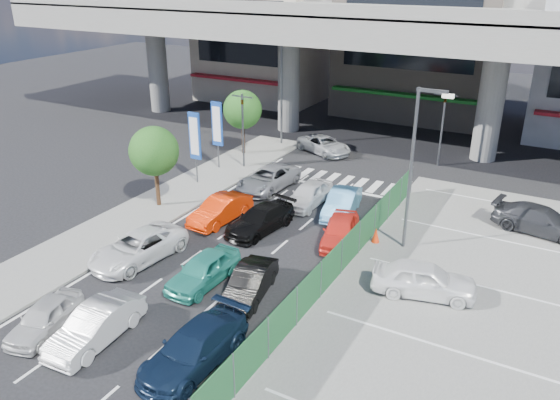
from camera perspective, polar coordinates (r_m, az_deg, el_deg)
The scene contains 31 objects.
ground at distance 25.91m, azimuth -6.38°, elevation -6.87°, with size 120.00×120.00×0.00m, color black.
parking_lot at distance 24.02m, azimuth 19.16°, elevation -10.73°, with size 12.00×28.00×0.06m, color slate.
sidewalk_left at distance 32.63m, azimuth -12.51°, elevation -0.57°, with size 4.00×30.00×0.12m, color slate.
fence_run at distance 23.96m, azimuth 5.48°, elevation -7.03°, with size 0.16×22.00×1.80m, color #1C5229, non-canonical shape.
expressway at distance 42.46m, azimuth 11.00°, elevation 17.24°, with size 64.00×14.00×10.75m.
building_west at distance 58.35m, azimuth -1.53°, elevation 16.94°, with size 12.00×10.90×13.00m.
building_center at distance 53.06m, azimuth 14.84°, elevation 16.66°, with size 14.00×10.90×15.00m.
traffic_light_left at distance 36.96m, azimuth -3.95°, elevation 9.12°, with size 1.60×1.24×5.20m.
traffic_light_right at distance 38.98m, azimuth 16.77°, elevation 8.94°, with size 1.60×1.24×5.20m.
street_lamp_right at distance 26.19m, azimuth 14.01°, elevation 4.37°, with size 1.65×0.22×8.00m.
street_lamp_left at distance 41.88m, azimuth 0.37°, elevation 12.03°, with size 1.65×0.22×8.00m.
signboard_near at distance 34.60m, azimuth -8.90°, elevation 6.40°, with size 0.80×0.14×4.70m.
signboard_far at distance 37.14m, azimuth -6.59°, elevation 7.70°, with size 0.80×0.14×4.70m.
tree_near at distance 31.46m, azimuth -13.03°, elevation 4.98°, with size 2.80×2.80×4.80m.
tree_far at distance 39.97m, azimuth -3.94°, elevation 9.40°, with size 2.80×2.80×4.80m.
van_white_back_left at distance 23.10m, azimuth -23.37°, elevation -11.20°, with size 1.43×3.57×1.22m, color silver.
hatch_white_back_mid at distance 21.83m, azimuth -18.69°, elevation -12.32°, with size 1.46×4.19×1.38m, color silver.
minivan_navy_back at distance 19.93m, azimuth -8.95°, elevation -15.02°, with size 1.93×4.76×1.38m, color #0F1C33.
sedan_white_mid_left at distance 26.77m, azimuth -14.62°, elevation -4.80°, with size 2.29×4.97×1.38m, color white.
taxi_teal_mid at distance 24.33m, azimuth -8.01°, elevation -7.24°, with size 1.63×4.05×1.38m, color teal.
hatch_black_mid_right at distance 23.30m, azimuth -3.17°, elevation -8.65°, with size 1.35×3.88×1.28m, color black.
taxi_orange_left at distance 29.96m, azimuth -6.25°, elevation -1.02°, with size 1.46×4.19×1.38m, color red.
sedan_black_mid at distance 28.77m, azimuth -2.07°, elevation -2.04°, with size 1.82×4.49×1.30m, color black.
taxi_orange_right at distance 27.67m, azimuth 6.32°, elevation -3.17°, with size 1.63×4.05×1.38m, color #F63225.
wagon_silver_front_left at distance 34.21m, azimuth -1.24°, elevation 2.26°, with size 2.25×4.89×1.36m, color #929499.
sedan_white_front_mid at distance 31.85m, azimuth 3.01°, elevation 0.61°, with size 1.62×4.03×1.37m, color silver.
kei_truck_front_right at distance 30.77m, azimuth 6.49°, elevation -0.35°, with size 1.46×4.19×1.38m, color #549BD0.
crossing_wagon_silver at distance 41.09m, azimuth 4.63°, elevation 5.76°, with size 2.07×4.49×1.25m, color #B6B9BE.
parked_sedan_white at distance 24.00m, azimuth 14.82°, elevation -8.00°, with size 1.75×4.36×1.48m, color white.
parked_sedan_dgrey at distance 31.49m, azimuth 25.58°, elevation -1.92°, with size 1.96×4.82×1.40m, color #313236.
traffic_cone at distance 27.99m, azimuth 9.98°, elevation -3.62°, with size 0.40×0.40×0.78m, color #F6360D.
Camera 1 is at (13.22, -18.13, 12.96)m, focal length 35.00 mm.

